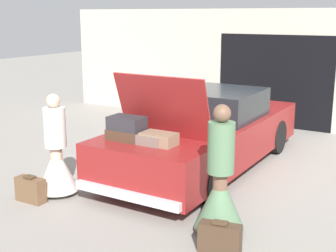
% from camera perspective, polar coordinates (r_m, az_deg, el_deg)
% --- Properties ---
extents(ground_plane, '(40.00, 40.00, 0.00)m').
position_cam_1_polar(ground_plane, '(8.46, 4.58, -4.91)').
color(ground_plane, gray).
extents(garage_wall_back, '(12.00, 0.14, 2.80)m').
position_cam_1_polar(garage_wall_back, '(11.54, 12.97, 6.80)').
color(garage_wall_back, beige).
rests_on(garage_wall_back, ground_plane).
extents(car, '(1.83, 4.85, 1.82)m').
position_cam_1_polar(car, '(8.29, 4.64, -0.85)').
color(car, maroon).
rests_on(car, ground_plane).
extents(person_left, '(0.63, 0.63, 1.55)m').
position_cam_1_polar(person_left, '(7.19, -13.44, -4.03)').
color(person_left, beige).
rests_on(person_left, ground_plane).
extents(person_right, '(0.62, 0.62, 1.64)m').
position_cam_1_polar(person_right, '(5.80, 6.35, -7.65)').
color(person_right, brown).
rests_on(person_right, ground_plane).
extents(suitcase_beside_left_person, '(0.46, 0.19, 0.39)m').
position_cam_1_polar(suitcase_beside_left_person, '(7.14, -16.41, -7.45)').
color(suitcase_beside_left_person, brown).
rests_on(suitcase_beside_left_person, ground_plane).
extents(suitcase_beside_right_person, '(0.51, 0.26, 0.38)m').
position_cam_1_polar(suitcase_beside_right_person, '(5.51, 6.34, -13.43)').
color(suitcase_beside_right_person, '#473323').
rests_on(suitcase_beside_right_person, ground_plane).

